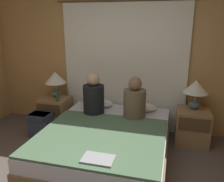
# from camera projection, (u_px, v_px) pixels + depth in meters

# --- Properties ---
(wall_back) EXTENTS (4.91, 0.06, 2.50)m
(wall_back) POSITION_uv_depth(u_px,v_px,m) (124.00, 58.00, 4.05)
(wall_back) COLOR tan
(wall_back) RESTS_ON ground_plane
(curtain_panel) EXTENTS (2.32, 0.03, 2.18)m
(curtain_panel) POSITION_uv_depth(u_px,v_px,m) (123.00, 68.00, 4.04)
(curtain_panel) COLOR white
(curtain_panel) RESTS_ON ground_plane
(bed) EXTENTS (1.66, 2.02, 0.44)m
(bed) POSITION_uv_depth(u_px,v_px,m) (106.00, 143.00, 3.30)
(bed) COLOR olive
(bed) RESTS_ON ground_plane
(nightstand_left) EXTENTS (0.50, 0.47, 0.54)m
(nightstand_left) POSITION_uv_depth(u_px,v_px,m) (55.00, 112.00, 4.27)
(nightstand_left) COLOR #937047
(nightstand_left) RESTS_ON ground_plane
(nightstand_right) EXTENTS (0.50, 0.47, 0.54)m
(nightstand_right) POSITION_uv_depth(u_px,v_px,m) (192.00, 127.00, 3.69)
(nightstand_right) COLOR #937047
(nightstand_right) RESTS_ON ground_plane
(lamp_left) EXTENTS (0.38, 0.38, 0.46)m
(lamp_left) POSITION_uv_depth(u_px,v_px,m) (55.00, 79.00, 4.18)
(lamp_left) COLOR slate
(lamp_left) RESTS_ON nightstand_left
(lamp_right) EXTENTS (0.38, 0.38, 0.46)m
(lamp_right) POSITION_uv_depth(u_px,v_px,m) (196.00, 89.00, 3.60)
(lamp_right) COLOR slate
(lamp_right) RESTS_ON nightstand_right
(pillow_left) EXTENTS (0.48, 0.31, 0.12)m
(pillow_left) POSITION_uv_depth(u_px,v_px,m) (99.00, 103.00, 4.07)
(pillow_left) COLOR white
(pillow_left) RESTS_ON bed
(pillow_right) EXTENTS (0.48, 0.31, 0.12)m
(pillow_right) POSITION_uv_depth(u_px,v_px,m) (141.00, 107.00, 3.89)
(pillow_right) COLOR white
(pillow_right) RESTS_ON bed
(blanket_on_bed) EXTENTS (1.60, 1.42, 0.03)m
(blanket_on_bed) POSITION_uv_depth(u_px,v_px,m) (100.00, 137.00, 2.98)
(blanket_on_bed) COLOR #4C6B4C
(blanket_on_bed) RESTS_ON bed
(person_left_in_bed) EXTENTS (0.33, 0.33, 0.66)m
(person_left_in_bed) POSITION_uv_depth(u_px,v_px,m) (94.00, 97.00, 3.68)
(person_left_in_bed) COLOR black
(person_left_in_bed) RESTS_ON bed
(person_right_in_bed) EXTENTS (0.33, 0.33, 0.64)m
(person_right_in_bed) POSITION_uv_depth(u_px,v_px,m) (135.00, 101.00, 3.53)
(person_right_in_bed) COLOR brown
(person_right_in_bed) RESTS_ON bed
(beer_bottle_on_left_stand) EXTENTS (0.06, 0.06, 0.23)m
(beer_bottle_on_left_stand) POSITION_uv_depth(u_px,v_px,m) (58.00, 96.00, 4.01)
(beer_bottle_on_left_stand) COLOR #2D4C28
(beer_bottle_on_left_stand) RESTS_ON nightstand_left
(laptop_on_bed) EXTENTS (0.34, 0.22, 0.02)m
(laptop_on_bed) POSITION_uv_depth(u_px,v_px,m) (98.00, 159.00, 2.46)
(laptop_on_bed) COLOR #9EA0A5
(laptop_on_bed) RESTS_ON blanket_on_bed
(backpack_on_floor) EXTENTS (0.34, 0.28, 0.41)m
(backpack_on_floor) POSITION_uv_depth(u_px,v_px,m) (41.00, 124.00, 3.90)
(backpack_on_floor) COLOR #333D56
(backpack_on_floor) RESTS_ON ground_plane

